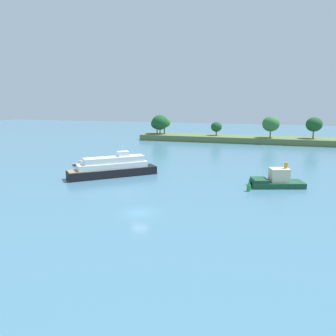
# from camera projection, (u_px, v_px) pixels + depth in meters

# --- Properties ---
(ground_plane) EXTENTS (400.00, 400.00, 0.00)m
(ground_plane) POSITION_uv_depth(u_px,v_px,m) (139.00, 213.00, 50.03)
(ground_plane) COLOR teal
(treeline_island) EXTENTS (86.02, 13.32, 10.62)m
(treeline_island) POSITION_uv_depth(u_px,v_px,m) (235.00, 135.00, 135.04)
(treeline_island) COLOR #566B3D
(treeline_island) RESTS_ON ground
(white_riverboat) EXTENTS (17.38, 16.19, 6.89)m
(white_riverboat) POSITION_uv_depth(u_px,v_px,m) (113.00, 168.00, 73.63)
(white_riverboat) COLOR black
(white_riverboat) RESTS_ON ground
(tugboat) EXTENTS (10.80, 7.10, 4.86)m
(tugboat) POSITION_uv_depth(u_px,v_px,m) (276.00, 181.00, 64.92)
(tugboat) COLOR #19472D
(tugboat) RESTS_ON ground
(small_motorboat) EXTENTS (2.14, 5.13, 0.98)m
(small_motorboat) POSITION_uv_depth(u_px,v_px,m) (80.00, 163.00, 87.70)
(small_motorboat) COLOR slate
(small_motorboat) RESTS_ON ground
(channel_buoy_red) EXTENTS (0.70, 0.70, 1.90)m
(channel_buoy_red) POSITION_uv_depth(u_px,v_px,m) (106.00, 162.00, 86.83)
(channel_buoy_red) COLOR red
(channel_buoy_red) RESTS_ON ground
(channel_buoy_green) EXTENTS (0.70, 0.70, 1.90)m
(channel_buoy_green) POSITION_uv_depth(u_px,v_px,m) (249.00, 187.00, 61.77)
(channel_buoy_green) COLOR green
(channel_buoy_green) RESTS_ON ground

